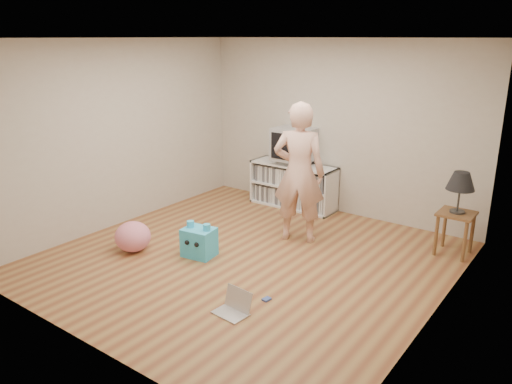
{
  "coord_description": "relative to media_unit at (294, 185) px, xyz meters",
  "views": [
    {
      "loc": [
        3.4,
        -4.46,
        2.62
      ],
      "look_at": [
        -0.16,
        0.4,
        0.73
      ],
      "focal_mm": 35.0,
      "sensor_mm": 36.0,
      "label": 1
    }
  ],
  "objects": [
    {
      "name": "media_unit",
      "position": [
        0.0,
        0.0,
        0.0
      ],
      "size": [
        1.4,
        0.45,
        0.7
      ],
      "color": "white",
      "rests_on": "ground"
    },
    {
      "name": "ceiling",
      "position": [
        0.61,
        -2.04,
        2.25
      ],
      "size": [
        4.5,
        4.5,
        0.01
      ],
      "primitive_type": "cube",
      "color": "white",
      "rests_on": "walls"
    },
    {
      "name": "playing_cards",
      "position": [
        1.38,
        -2.71,
        -0.34
      ],
      "size": [
        0.08,
        0.1,
        0.02
      ],
      "primitive_type": "cube",
      "rotation": [
        0.0,
        0.0,
        -0.17
      ],
      "color": "#3E56A7",
      "rests_on": "ground"
    },
    {
      "name": "person",
      "position": [
        0.78,
        -1.14,
        0.58
      ],
      "size": [
        0.79,
        0.66,
        1.85
      ],
      "primitive_type": "imported",
      "rotation": [
        0.0,
        0.0,
        3.51
      ],
      "color": "beige",
      "rests_on": "ground"
    },
    {
      "name": "table_lamp",
      "position": [
        2.6,
        -0.39,
        0.59
      ],
      "size": [
        0.34,
        0.34,
        0.52
      ],
      "color": "#333333",
      "rests_on": "side_table"
    },
    {
      "name": "laptop",
      "position": [
        1.25,
        -3.1,
        -0.29
      ],
      "size": [
        0.35,
        0.29,
        0.23
      ],
      "rotation": [
        0.0,
        0.0,
        -0.09
      ],
      "color": "silver",
      "rests_on": "ground"
    },
    {
      "name": "crt_tv",
      "position": [
        0.0,
        -0.02,
        0.67
      ],
      "size": [
        0.6,
        0.53,
        0.5
      ],
      "color": "#9C9CA1",
      "rests_on": "dvd_deck"
    },
    {
      "name": "plush_pink",
      "position": [
        -0.71,
        -2.69,
        -0.16
      ],
      "size": [
        0.58,
        0.58,
        0.38
      ],
      "primitive_type": "ellipsoid",
      "rotation": [
        0.0,
        0.0,
        -0.34
      ],
      "color": "pink",
      "rests_on": "ground"
    },
    {
      "name": "plush_blue",
      "position": [
        0.07,
        -2.31,
        -0.16
      ],
      "size": [
        0.42,
        0.37,
        0.44
      ],
      "rotation": [
        0.0,
        0.0,
        0.15
      ],
      "color": "#32BEFF",
      "rests_on": "ground"
    },
    {
      "name": "dvd_deck",
      "position": [
        0.0,
        -0.02,
        0.39
      ],
      "size": [
        0.45,
        0.35,
        0.07
      ],
      "primitive_type": "cube",
      "color": "gray",
      "rests_on": "media_unit"
    },
    {
      "name": "ground",
      "position": [
        0.61,
        -2.04,
        -0.35
      ],
      "size": [
        4.5,
        4.5,
        0.0
      ],
      "primitive_type": "plane",
      "color": "brown",
      "rests_on": "ground"
    },
    {
      "name": "side_table",
      "position": [
        2.6,
        -0.39,
        0.07
      ],
      "size": [
        0.42,
        0.42,
        0.55
      ],
      "color": "brown",
      "rests_on": "ground"
    },
    {
      "name": "walls",
      "position": [
        0.61,
        -2.04,
        0.95
      ],
      "size": [
        4.52,
        4.52,
        2.6
      ],
      "color": "#BDB3A6",
      "rests_on": "ground"
    }
  ]
}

